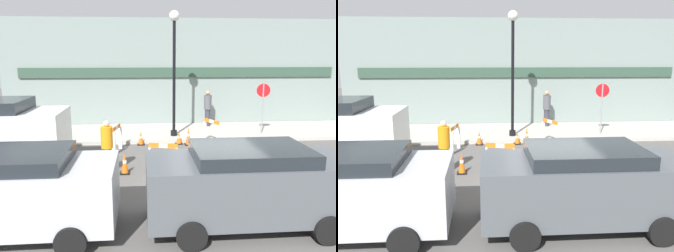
# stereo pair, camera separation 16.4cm
# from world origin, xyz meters

# --- Properties ---
(ground_plane) EXTENTS (60.00, 60.00, 0.00)m
(ground_plane) POSITION_xyz_m (0.00, 0.00, 0.00)
(ground_plane) COLOR #565451
(sidewalk_slab) EXTENTS (18.00, 3.61, 0.14)m
(sidewalk_slab) POSITION_xyz_m (0.00, 6.30, 0.07)
(sidewalk_slab) COLOR #ADA89E
(sidewalk_slab) RESTS_ON ground_plane
(storefront_facade) EXTENTS (18.00, 0.22, 5.50)m
(storefront_facade) POSITION_xyz_m (0.00, 8.18, 2.75)
(storefront_facade) COLOR gray
(storefront_facade) RESTS_ON ground_plane
(streetlamp_post) EXTENTS (0.44, 0.44, 5.34)m
(streetlamp_post) POSITION_xyz_m (-0.60, 5.33, 3.57)
(streetlamp_post) COLOR black
(streetlamp_post) RESTS_ON sidewalk_slab
(stop_sign) EXTENTS (0.60, 0.09, 2.29)m
(stop_sign) POSITION_xyz_m (3.42, 5.37, 1.67)
(stop_sign) COLOR gray
(stop_sign) RESTS_ON sidewalk_slab
(barricade_0) EXTENTS (0.55, 0.85, 1.13)m
(barricade_0) POSITION_xyz_m (0.79, 3.88, 0.61)
(barricade_0) COLOR white
(barricade_0) RESTS_ON ground_plane
(barricade_1) EXTENTS (0.34, 0.94, 1.03)m
(barricade_1) POSITION_xyz_m (-2.99, 3.49, 0.56)
(barricade_1) COLOR white
(barricade_1) RESTS_ON ground_plane
(barricade_2) EXTENTS (0.91, 0.34, 1.00)m
(barricade_2) POSITION_xyz_m (-1.37, 0.85, 0.55)
(barricade_2) COLOR white
(barricade_2) RESTS_ON ground_plane
(traffic_cone_0) EXTENTS (0.30, 0.30, 0.55)m
(traffic_cone_0) POSITION_xyz_m (0.55, 2.90, 0.26)
(traffic_cone_0) COLOR black
(traffic_cone_0) RESTS_ON ground_plane
(traffic_cone_1) EXTENTS (0.30, 0.30, 0.67)m
(traffic_cone_1) POSITION_xyz_m (0.49, 1.62, 0.32)
(traffic_cone_1) COLOR black
(traffic_cone_1) RESTS_ON ground_plane
(traffic_cone_2) EXTENTS (0.30, 0.30, 0.68)m
(traffic_cone_2) POSITION_xyz_m (-2.57, 1.01, 0.33)
(traffic_cone_2) COLOR black
(traffic_cone_2) RESTS_ON ground_plane
(traffic_cone_3) EXTENTS (0.30, 0.30, 0.75)m
(traffic_cone_3) POSITION_xyz_m (-0.10, 4.22, 0.36)
(traffic_cone_3) COLOR black
(traffic_cone_3) RESTS_ON ground_plane
(traffic_cone_4) EXTENTS (0.30, 0.30, 0.56)m
(traffic_cone_4) POSITION_xyz_m (-2.07, 4.40, 0.27)
(traffic_cone_4) COLOR black
(traffic_cone_4) RESTS_ON ground_plane
(traffic_cone_5) EXTENTS (0.30, 0.30, 0.50)m
(traffic_cone_5) POSITION_xyz_m (-0.47, 4.40, 0.24)
(traffic_cone_5) COLOR black
(traffic_cone_5) RESTS_ON ground_plane
(person_worker) EXTENTS (0.52, 0.52, 1.69)m
(person_worker) POSITION_xyz_m (-3.11, 1.14, 0.90)
(person_worker) COLOR #33333D
(person_worker) RESTS_ON ground_plane
(person_pedestrian) EXTENTS (0.46, 0.46, 1.80)m
(person_pedestrian) POSITION_xyz_m (1.30, 7.26, 1.10)
(person_pedestrian) COLOR #33333D
(person_pedestrian) RESTS_ON sidewalk_slab
(parked_car_0) EXTENTS (4.16, 2.00, 1.78)m
(parked_car_0) POSITION_xyz_m (-4.64, -2.41, 1.00)
(parked_car_0) COLOR #B7BABF
(parked_car_0) RESTS_ON ground_plane
(parked_car_1) EXTENTS (4.37, 1.94, 1.78)m
(parked_car_1) POSITION_xyz_m (0.25, -2.41, 1.00)
(parked_car_1) COLOR #4C5156
(parked_car_1) RESTS_ON ground_plane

